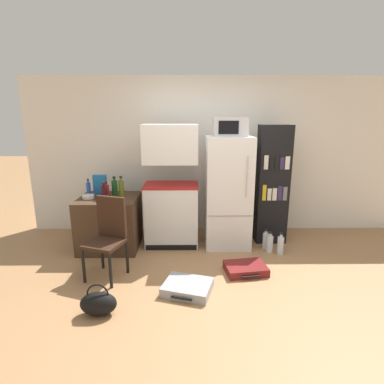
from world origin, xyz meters
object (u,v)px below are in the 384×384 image
object	(u,v)px
bottle_blue_soda	(89,189)
cereal_box	(100,185)
bottle_ketchup_red	(106,190)
handbag	(98,303)
kitchen_hutch	(171,192)
water_bottle_middle	(270,244)
side_table	(110,222)
bookshelf	(272,185)
microwave	(230,127)
water_bottle_front	(266,240)
bottle_green_tall	(115,187)
suitcase_small_flat	(246,269)
water_bottle_back	(280,245)
suitcase_large_flat	(188,287)
chair	(109,231)
bottle_olive_oil	(121,188)
refrigerator	(228,192)
bottle_wine_dark	(104,192)
bowl	(88,197)

from	to	relation	value
bottle_blue_soda	cereal_box	size ratio (longest dim) A/B	0.85
bottle_ketchup_red	handbag	bearing A→B (deg)	-79.25
kitchen_hutch	water_bottle_middle	size ratio (longest dim) A/B	5.77
bottle_ketchup_red	handbag	world-z (taller)	bottle_ketchup_red
side_table	bookshelf	xyz separation A→B (m)	(2.44, 0.23, 0.51)
microwave	water_bottle_front	xyz separation A→B (m)	(0.56, -0.16, -1.64)
bottle_green_tall	handbag	size ratio (longest dim) A/B	0.76
suitcase_small_flat	handbag	size ratio (longest dim) A/B	1.52
bookshelf	water_bottle_middle	distance (m)	0.89
water_bottle_middle	water_bottle_back	size ratio (longest dim) A/B	0.97
suitcase_large_flat	handbag	world-z (taller)	handbag
microwave	bottle_ketchup_red	size ratio (longest dim) A/B	2.16
handbag	water_bottle_middle	bearing A→B (deg)	34.13
bottle_green_tall	suitcase_small_flat	xyz separation A→B (m)	(1.82, -0.95, -0.83)
kitchen_hutch	cereal_box	world-z (taller)	kitchen_hutch
suitcase_large_flat	bottle_ketchup_red	bearing A→B (deg)	149.50
bottle_ketchup_red	side_table	bearing A→B (deg)	-58.90
chair	bottle_olive_oil	bearing A→B (deg)	109.92
cereal_box	suitcase_small_flat	size ratio (longest dim) A/B	0.55
side_table	water_bottle_front	bearing A→B (deg)	-2.05
side_table	handbag	xyz separation A→B (m)	(0.28, -1.61, -0.26)
bottle_ketchup_red	chair	bearing A→B (deg)	-74.65
bottle_olive_oil	chair	xyz separation A→B (m)	(0.01, -0.84, -0.33)
bottle_olive_oil	handbag	bearing A→B (deg)	-86.92
microwave	suitcase_small_flat	world-z (taller)	microwave
bottle_ketchup_red	bottle_green_tall	bearing A→B (deg)	44.22
bottle_green_tall	water_bottle_back	xyz separation A→B (m)	(2.41, -0.43, -0.75)
refrigerator	bottle_green_tall	distance (m)	1.69
kitchen_hutch	water_bottle_middle	bearing A→B (deg)	-13.34
side_table	microwave	world-z (taller)	microwave
kitchen_hutch	bottle_wine_dark	bearing A→B (deg)	-166.68
bottle_olive_oil	water_bottle_middle	world-z (taller)	bottle_olive_oil
bottle_blue_soda	bottle_green_tall	bearing A→B (deg)	11.80
kitchen_hutch	suitcase_large_flat	world-z (taller)	kitchen_hutch
handbag	bottle_ketchup_red	bearing A→B (deg)	100.75
bottle_olive_oil	bottle_green_tall	distance (m)	0.18
bottle_ketchup_red	water_bottle_front	world-z (taller)	bottle_ketchup_red
bottle_green_tall	chair	distance (m)	1.03
bottle_ketchup_red	water_bottle_back	bearing A→B (deg)	-7.56
microwave	bowl	world-z (taller)	microwave
bottle_green_tall	bowl	xyz separation A→B (m)	(-0.33, -0.20, -0.09)
chair	suitcase_small_flat	distance (m)	1.76
chair	suitcase_small_flat	size ratio (longest dim) A/B	1.78
bookshelf	bottle_olive_oil	bearing A→B (deg)	-174.97
side_table	bowl	distance (m)	0.49
cereal_box	water_bottle_back	world-z (taller)	cereal_box
side_table	water_bottle_front	xyz separation A→B (m)	(2.31, -0.08, -0.26)
kitchen_hutch	bottle_blue_soda	xyz separation A→B (m)	(-1.21, -0.04, 0.06)
bottle_wine_dark	chair	distance (m)	0.81
water_bottle_middle	refrigerator	bearing A→B (deg)	153.33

